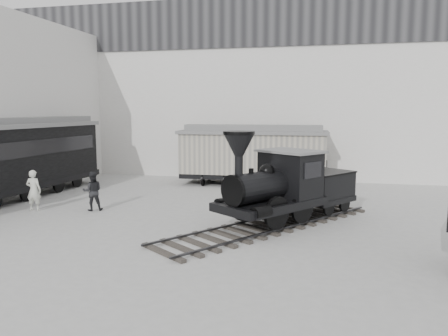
% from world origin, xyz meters
% --- Properties ---
extents(ground, '(90.00, 90.00, 0.00)m').
position_xyz_m(ground, '(0.00, 0.00, 0.00)').
color(ground, '#9E9E9B').
extents(north_wall, '(34.00, 2.51, 11.00)m').
position_xyz_m(north_wall, '(0.00, 14.98, 5.55)').
color(north_wall, silver).
rests_on(north_wall, ground).
extents(west_pavilion, '(7.00, 12.11, 9.00)m').
position_xyz_m(west_pavilion, '(-14.50, 9.96, 4.49)').
color(west_pavilion, silver).
rests_on(west_pavilion, ground).
extents(locomotive, '(7.51, 9.20, 3.47)m').
position_xyz_m(locomotive, '(2.09, 3.44, 1.28)').
color(locomotive, '#2F2B27').
rests_on(locomotive, ground).
extents(boxcar, '(8.48, 2.93, 3.44)m').
position_xyz_m(boxcar, '(-0.43, 11.75, 1.80)').
color(boxcar, black).
rests_on(boxcar, ground).
extents(visitor_a, '(0.69, 0.50, 1.75)m').
position_xyz_m(visitor_a, '(-8.49, 3.25, 0.88)').
color(visitor_a, silver).
rests_on(visitor_a, ground).
extents(visitor_b, '(1.02, 0.95, 1.68)m').
position_xyz_m(visitor_b, '(-6.05, 3.81, 0.84)').
color(visitor_b, black).
rests_on(visitor_b, ground).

